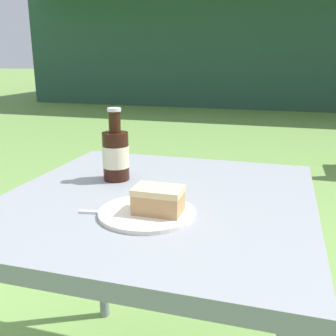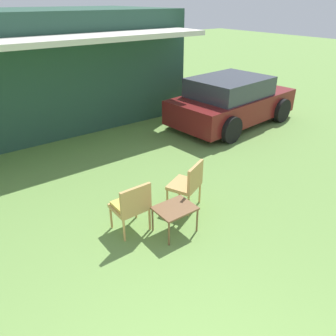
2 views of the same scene
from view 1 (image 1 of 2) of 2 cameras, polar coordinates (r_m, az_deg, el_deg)
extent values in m
cube|color=#284C3D|center=(10.44, 16.29, 17.72)|extent=(11.24, 4.19, 3.02)
cube|color=gray|center=(1.06, -1.53, -5.07)|extent=(0.81, 0.84, 0.04)
cylinder|color=gray|center=(1.65, -9.64, -10.79)|extent=(0.04, 0.04, 0.68)
cylinder|color=gray|center=(1.51, 17.01, -14.00)|extent=(0.04, 0.04, 0.68)
cylinder|color=silver|center=(0.93, -3.08, -6.49)|extent=(0.23, 0.23, 0.01)
cube|color=tan|center=(0.91, -1.41, -5.08)|extent=(0.11, 0.07, 0.05)
cube|color=#DBBC89|center=(0.90, -1.42, -3.28)|extent=(0.11, 0.08, 0.01)
cylinder|color=black|center=(1.18, -7.58, 1.70)|extent=(0.08, 0.08, 0.14)
cylinder|color=black|center=(1.16, -7.76, 6.64)|extent=(0.04, 0.04, 0.06)
cylinder|color=silver|center=(1.15, -7.83, 8.41)|extent=(0.04, 0.04, 0.01)
cylinder|color=beige|center=(1.18, -7.58, 1.70)|extent=(0.08, 0.08, 0.06)
cube|color=silver|center=(0.94, -7.31, -6.55)|extent=(0.18, 0.04, 0.01)
cylinder|color=silver|center=(1.04, -3.78, -3.96)|extent=(0.03, 0.03, 0.01)
camera|label=2|loc=(2.49, -88.38, 68.07)|focal=35.00mm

